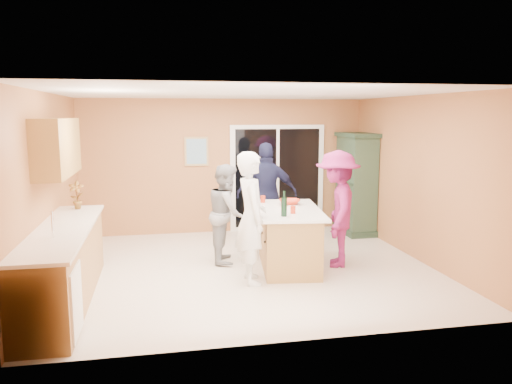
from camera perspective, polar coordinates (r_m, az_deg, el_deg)
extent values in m
plane|color=beige|center=(7.61, -0.97, -8.73)|extent=(5.50, 5.50, 0.00)
cube|color=white|center=(7.26, -1.03, 11.22)|extent=(5.50, 5.00, 0.10)
cube|color=#C57E51|center=(9.78, -3.58, 2.96)|extent=(5.50, 0.10, 2.60)
cube|color=#C57E51|center=(4.92, 4.14, -2.89)|extent=(5.50, 0.10, 2.60)
cube|color=#C57E51|center=(7.36, -22.57, 0.37)|extent=(0.10, 5.00, 2.60)
cube|color=#C57E51|center=(8.26, 18.14, 1.46)|extent=(0.10, 5.00, 2.60)
cube|color=#A3723F|center=(6.62, -21.09, -7.99)|extent=(0.60, 3.00, 0.90)
cube|color=white|center=(5.61, -22.90, -11.67)|extent=(0.62, 0.60, 0.72)
cube|color=silver|center=(6.50, -21.19, -4.01)|extent=(0.65, 3.05, 0.04)
cylinder|color=silver|center=(5.99, -22.24, -3.47)|extent=(0.02, 0.02, 0.30)
cube|color=#A3723F|center=(7.08, -21.77, 4.79)|extent=(0.35, 1.60, 0.75)
cube|color=white|center=(9.97, 2.45, 1.64)|extent=(1.90, 0.05, 2.10)
cube|color=black|center=(9.96, 2.47, 1.62)|extent=(1.70, 0.03, 1.94)
cube|color=white|center=(9.95, 2.48, 1.62)|extent=(0.06, 0.04, 1.94)
cube|color=silver|center=(9.98, 3.32, 1.35)|extent=(0.02, 0.03, 0.12)
cube|color=tan|center=(9.68, -6.82, 4.64)|extent=(0.46, 0.03, 0.56)
cube|color=teal|center=(9.66, -6.82, 4.63)|extent=(0.38, 0.02, 0.48)
cube|color=#A3723F|center=(7.59, 3.72, -5.42)|extent=(0.97, 1.61, 0.86)
cube|color=silver|center=(7.49, 3.75, -2.08)|extent=(1.15, 1.82, 0.04)
cube|color=black|center=(7.69, 3.69, -8.18)|extent=(0.89, 1.52, 0.10)
cube|color=#223726|center=(10.05, 11.21, -4.22)|extent=(0.54, 1.03, 0.12)
cube|color=#324C39|center=(9.89, 11.37, 0.92)|extent=(0.48, 0.97, 1.82)
cube|color=#223726|center=(9.80, 11.54, 6.42)|extent=(0.56, 1.06, 0.08)
imported|color=white|center=(6.80, -0.54, -2.97)|extent=(0.45, 0.67, 1.81)
imported|color=gray|center=(7.82, -3.32, -2.43)|extent=(0.68, 0.82, 1.54)
imported|color=#191C38|center=(8.77, 1.25, -0.28)|extent=(1.12, 0.61, 1.82)
imported|color=maroon|center=(7.67, 9.26, -1.89)|extent=(1.01, 1.30, 1.77)
imported|color=#B52B14|center=(7.83, 3.85, -1.15)|extent=(0.39, 0.39, 0.08)
imported|color=red|center=(7.66, -19.82, -0.34)|extent=(0.22, 0.15, 0.41)
cylinder|color=#B52B14|center=(7.13, 4.25, -2.03)|extent=(0.09, 0.09, 0.11)
cylinder|color=#B52B14|center=(7.99, 0.79, -0.82)|extent=(0.10, 0.10, 0.11)
cylinder|color=black|center=(6.92, 3.23, -1.72)|extent=(0.08, 0.08, 0.26)
cylinder|color=black|center=(6.89, 3.24, -0.26)|extent=(0.03, 0.03, 0.10)
cylinder|color=white|center=(7.78, 4.26, -1.48)|extent=(0.25, 0.25, 0.01)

